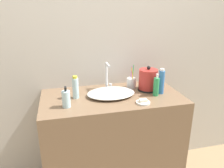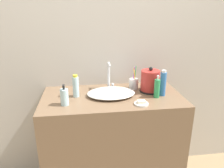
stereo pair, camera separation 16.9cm
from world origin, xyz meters
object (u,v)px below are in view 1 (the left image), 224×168
object	(u,v)px
electric_kettle	(148,80)
mouthwash_bottle	(75,88)
shampoo_bottle	(161,82)
lotion_bottle	(156,87)
toothbrush_cup	(131,83)
faucet	(107,75)
hand_cream_bottle	(66,99)

from	to	relation	value
electric_kettle	mouthwash_bottle	world-z (taller)	electric_kettle
electric_kettle	shampoo_bottle	xyz separation A→B (m)	(0.07, -0.10, 0.02)
lotion_bottle	shampoo_bottle	distance (m)	0.07
electric_kettle	mouthwash_bottle	bearing A→B (deg)	-176.99
toothbrush_cup	faucet	bearing A→B (deg)	173.95
mouthwash_bottle	electric_kettle	bearing A→B (deg)	3.01
faucet	toothbrush_cup	xyz separation A→B (m)	(0.21, -0.02, -0.08)
mouthwash_bottle	toothbrush_cup	bearing A→B (deg)	13.11
faucet	lotion_bottle	distance (m)	0.42
lotion_bottle	mouthwash_bottle	world-z (taller)	lotion_bottle
toothbrush_cup	shampoo_bottle	world-z (taller)	shampoo_bottle
electric_kettle	lotion_bottle	world-z (taller)	electric_kettle
electric_kettle	hand_cream_bottle	bearing A→B (deg)	-165.47
lotion_bottle	shampoo_bottle	size ratio (longest dim) A/B	0.87
lotion_bottle	shampoo_bottle	world-z (taller)	shampoo_bottle
toothbrush_cup	mouthwash_bottle	size ratio (longest dim) A/B	1.14
toothbrush_cup	hand_cream_bottle	size ratio (longest dim) A/B	1.31
mouthwash_bottle	hand_cream_bottle	bearing A→B (deg)	-118.12
faucet	hand_cream_bottle	bearing A→B (deg)	-141.88
shampoo_bottle	hand_cream_bottle	size ratio (longest dim) A/B	1.34
electric_kettle	hand_cream_bottle	size ratio (longest dim) A/B	1.36
faucet	toothbrush_cup	bearing A→B (deg)	-6.05
electric_kettle	toothbrush_cup	size ratio (longest dim) A/B	1.03
faucet	lotion_bottle	xyz separation A→B (m)	(0.34, -0.23, -0.05)
lotion_bottle	hand_cream_bottle	distance (m)	0.70
mouthwash_bottle	shampoo_bottle	bearing A→B (deg)	-5.45
hand_cream_bottle	mouthwash_bottle	bearing A→B (deg)	61.88
electric_kettle	hand_cream_bottle	xyz separation A→B (m)	(-0.68, -0.18, -0.02)
faucet	hand_cream_bottle	xyz separation A→B (m)	(-0.36, -0.28, -0.06)
mouthwash_bottle	hand_cream_bottle	size ratio (longest dim) A/B	1.15
mouthwash_bottle	hand_cream_bottle	xyz separation A→B (m)	(-0.08, -0.14, -0.02)
electric_kettle	shampoo_bottle	size ratio (longest dim) A/B	1.01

